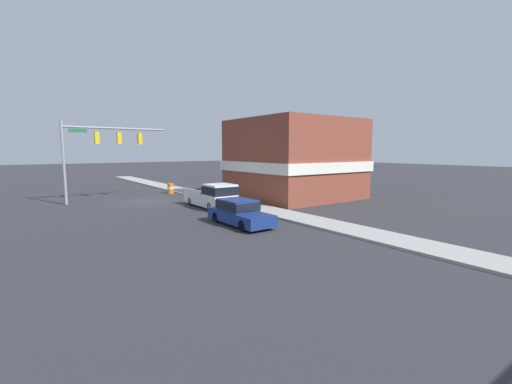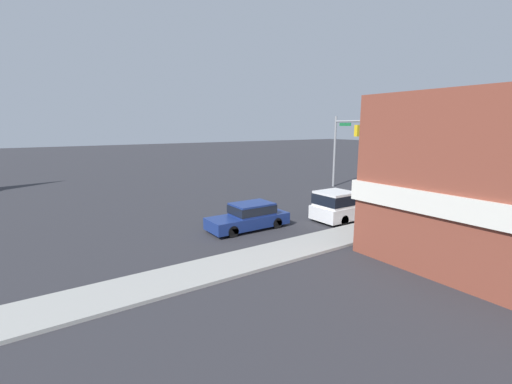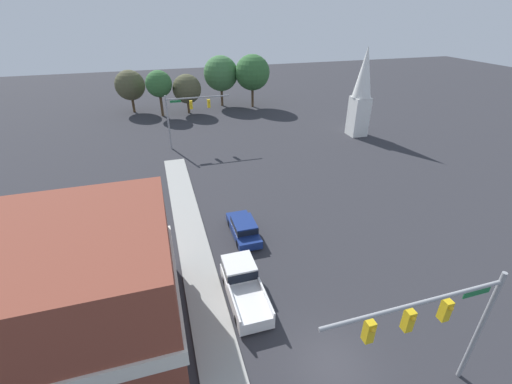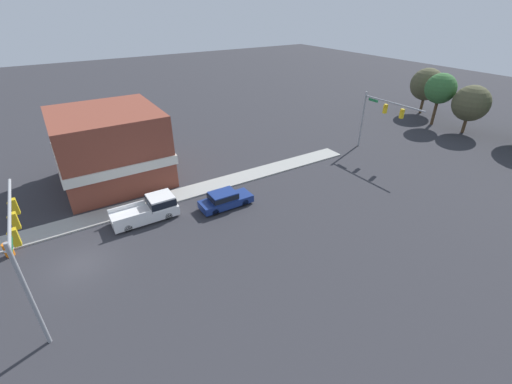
{
  "view_description": "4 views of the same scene",
  "coord_description": "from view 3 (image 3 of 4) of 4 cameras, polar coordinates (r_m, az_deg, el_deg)",
  "views": [
    {
      "loc": [
        9.69,
        29.77,
        4.53
      ],
      "look_at": [
        -0.86,
        15.17,
        2.32
      ],
      "focal_mm": 24.0,
      "sensor_mm": 36.0,
      "label": 1
    },
    {
      "loc": [
        -17.91,
        23.15,
        5.99
      ],
      "look_at": [
        0.79,
        10.51,
        1.64
      ],
      "focal_mm": 24.0,
      "sensor_mm": 36.0,
      "label": 2
    },
    {
      "loc": [
        -7.2,
        -9.91,
        16.83
      ],
      "look_at": [
        0.07,
        14.26,
        2.98
      ],
      "focal_mm": 24.0,
      "sensor_mm": 36.0,
      "label": 3
    },
    {
      "loc": [
        22.75,
        0.71,
        16.76
      ],
      "look_at": [
        1.09,
        14.26,
        2.27
      ],
      "focal_mm": 24.0,
      "sensor_mm": 36.0,
      "label": 4
    }
  ],
  "objects": [
    {
      "name": "church_steeple",
      "position": [
        51.54,
        17.26,
        15.84
      ],
      "size": [
        2.6,
        2.6,
        12.21
      ],
      "color": "white",
      "rests_on": "ground"
    },
    {
      "name": "backdrop_tree_left_mid",
      "position": [
        61.27,
        -15.9,
        16.93
      ],
      "size": [
        4.31,
        4.31,
        7.55
      ],
      "color": "#4C3823",
      "rests_on": "ground"
    },
    {
      "name": "car_lead",
      "position": [
        28.15,
        -2.07,
        -5.99
      ],
      "size": [
        1.86,
        4.88,
        1.54
      ],
      "color": "black",
      "rests_on": "ground"
    },
    {
      "name": "corner_brick_building",
      "position": [
        20.89,
        -27.88,
        -14.66
      ],
      "size": [
        10.44,
        10.19,
        7.36
      ],
      "color": "brown",
      "rests_on": "ground"
    },
    {
      "name": "backdrop_tree_right_mid",
      "position": [
        66.14,
        -5.88,
        19.06
      ],
      "size": [
        6.21,
        6.21,
        8.97
      ],
      "color": "#4C3823",
      "rests_on": "ground"
    },
    {
      "name": "far_signal_assembly",
      "position": [
        45.91,
        -11.4,
        13.38
      ],
      "size": [
        8.17,
        0.49,
        6.97
      ],
      "color": "gray",
      "rests_on": "ground"
    },
    {
      "name": "backdrop_tree_center",
      "position": [
        62.24,
        -11.44,
        16.49
      ],
      "size": [
        4.86,
        4.86,
        6.63
      ],
      "color": "#4C3823",
      "rests_on": "ground"
    },
    {
      "name": "near_signal_assembly",
      "position": [
        17.22,
        27.85,
        -18.2
      ],
      "size": [
        8.66,
        0.49,
        6.95
      ],
      "color": "gray",
      "rests_on": "ground"
    },
    {
      "name": "ground_plane",
      "position": [
        20.82,
        12.5,
        -26.22
      ],
      "size": [
        200.0,
        200.0,
        0.0
      ],
      "primitive_type": "plane",
      "color": "#2D2D33"
    },
    {
      "name": "backdrop_tree_right_far",
      "position": [
        65.0,
        -0.6,
        19.29
      ],
      "size": [
        6.22,
        6.22,
        9.26
      ],
      "color": "#4C3823",
      "rests_on": "ground"
    },
    {
      "name": "pickup_truck_parked",
      "position": [
        23.0,
        -2.22,
        -14.94
      ],
      "size": [
        2.12,
        5.52,
        1.95
      ],
      "color": "black",
      "rests_on": "ground"
    },
    {
      "name": "backdrop_tree_left_far",
      "position": [
        65.32,
        -20.27,
        16.35
      ],
      "size": [
        5.06,
        5.06,
        7.21
      ],
      "color": "#4C3823",
      "rests_on": "ground"
    }
  ]
}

